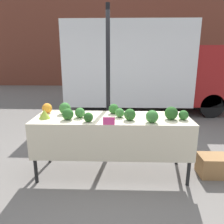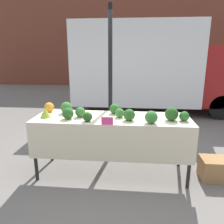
% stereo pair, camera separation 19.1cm
% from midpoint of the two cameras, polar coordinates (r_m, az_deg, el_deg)
% --- Properties ---
extents(ground_plane, '(40.00, 40.00, 0.00)m').
position_cam_midpoint_polar(ground_plane, '(3.60, -1.57, -15.50)').
color(ground_plane, slate).
extents(building_facade, '(16.00, 0.60, 6.10)m').
position_cam_midpoint_polar(building_facade, '(13.24, 0.99, 20.21)').
color(building_facade, brown).
rests_on(building_facade, ground_plane).
extents(tent_pole, '(0.07, 0.07, 2.60)m').
position_cam_midpoint_polar(tent_pole, '(3.77, -2.49, 6.93)').
color(tent_pole, black).
rests_on(tent_pole, ground_plane).
extents(parked_truck, '(5.21, 2.22, 2.74)m').
position_cam_midpoint_polar(parked_truck, '(7.29, 7.52, 11.76)').
color(parked_truck, white).
rests_on(parked_truck, ground_plane).
extents(market_table, '(2.31, 0.74, 0.92)m').
position_cam_midpoint_polar(market_table, '(3.21, -1.74, -3.78)').
color(market_table, beige).
rests_on(market_table, ground_plane).
extents(orange_cauliflower, '(0.16, 0.16, 0.16)m').
position_cam_midpoint_polar(orange_cauliflower, '(3.63, -18.06, 0.94)').
color(orange_cauliflower, orange).
rests_on(orange_cauliflower, market_table).
extents(romanesco_head, '(0.16, 0.16, 0.13)m').
position_cam_midpoint_polar(romanesco_head, '(3.33, -18.83, -0.53)').
color(romanesco_head, '#93B238').
rests_on(romanesco_head, market_table).
extents(broccoli_head_0, '(0.19, 0.19, 0.19)m').
position_cam_midpoint_polar(broccoli_head_0, '(3.19, 13.58, -0.30)').
color(broccoli_head_0, '#23511E').
rests_on(broccoli_head_0, market_table).
extents(broccoli_head_1, '(0.18, 0.18, 0.18)m').
position_cam_midpoint_polar(broccoli_head_1, '(3.49, -13.74, 0.95)').
color(broccoli_head_1, '#387533').
rests_on(broccoli_head_1, market_table).
extents(broccoli_head_2, '(0.17, 0.17, 0.17)m').
position_cam_midpoint_polar(broccoli_head_2, '(3.07, 2.90, -0.68)').
color(broccoli_head_2, '#285B23').
rests_on(broccoli_head_2, market_table).
extents(broccoli_head_3, '(0.15, 0.15, 0.15)m').
position_cam_midpoint_polar(broccoli_head_3, '(3.25, -10.04, -0.18)').
color(broccoli_head_3, '#387533').
rests_on(broccoli_head_3, market_table).
extents(broccoli_head_4, '(0.14, 0.14, 0.14)m').
position_cam_midpoint_polar(broccoli_head_4, '(3.23, 16.58, -0.77)').
color(broccoli_head_4, '#2D6628').
rests_on(broccoli_head_4, market_table).
extents(broccoli_head_5, '(0.14, 0.14, 0.14)m').
position_cam_midpoint_polar(broccoli_head_5, '(3.22, 0.33, -0.21)').
color(broccoli_head_5, '#387533').
rests_on(broccoli_head_5, market_table).
extents(broccoli_head_6, '(0.16, 0.16, 0.16)m').
position_cam_midpoint_polar(broccoli_head_6, '(3.41, -1.18, 0.83)').
color(broccoli_head_6, '#2D6628').
rests_on(broccoli_head_6, market_table).
extents(broccoli_head_7, '(0.13, 0.13, 0.13)m').
position_cam_midpoint_polar(broccoli_head_7, '(3.03, -8.00, -1.36)').
color(broccoli_head_7, '#23511E').
rests_on(broccoli_head_7, market_table).
extents(broccoli_head_8, '(0.16, 0.16, 0.16)m').
position_cam_midpoint_polar(broccoli_head_8, '(3.18, -13.17, -0.57)').
color(broccoli_head_8, '#285B23').
rests_on(broccoli_head_8, market_table).
extents(broccoli_head_9, '(0.17, 0.17, 0.17)m').
position_cam_midpoint_polar(broccoli_head_9, '(2.99, 8.64, -1.17)').
color(broccoli_head_9, '#387533').
rests_on(broccoli_head_9, market_table).
extents(price_sign, '(0.16, 0.01, 0.11)m').
position_cam_midpoint_polar(price_sign, '(2.88, -2.73, -2.37)').
color(price_sign, '#E53D84').
rests_on(price_sign, market_table).
extents(produce_crate, '(0.46, 0.35, 0.32)m').
position_cam_midpoint_polar(produce_crate, '(3.77, 23.75, -12.68)').
color(produce_crate, '#9E7042').
rests_on(produce_crate, ground_plane).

